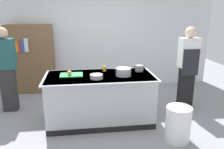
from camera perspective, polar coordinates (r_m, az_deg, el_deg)
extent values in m
plane|color=gray|center=(4.45, -2.91, -11.42)|extent=(10.00, 10.00, 0.00)
cube|color=silver|center=(6.07, -4.82, 10.80)|extent=(6.40, 0.12, 3.00)
cube|color=#B7BABF|center=(4.26, -2.99, -6.04)|extent=(1.90, 0.90, 0.90)
cube|color=#B7BABF|center=(4.12, -3.08, -0.43)|extent=(1.98, 0.98, 0.03)
cube|color=black|center=(4.03, -2.35, -13.76)|extent=(1.90, 0.01, 0.10)
cube|color=green|center=(4.17, -10.12, -0.10)|extent=(0.40, 0.28, 0.02)
sphere|color=tan|center=(4.11, -10.60, 0.42)|extent=(0.09, 0.09, 0.09)
cylinder|color=#B7BABF|center=(4.08, 2.88, 0.66)|extent=(0.27, 0.27, 0.14)
cube|color=black|center=(4.04, 0.78, 1.25)|extent=(0.04, 0.02, 0.01)
cube|color=black|center=(4.10, 4.97, 1.39)|extent=(0.04, 0.02, 0.01)
cylinder|color=#99999E|center=(4.41, 6.84, 1.57)|extent=(0.16, 0.16, 0.12)
cube|color=black|center=(4.37, 5.67, 2.05)|extent=(0.04, 0.02, 0.01)
cube|color=black|center=(4.42, 8.03, 2.12)|extent=(0.04, 0.02, 0.01)
cylinder|color=#B7BABF|center=(3.91, -3.91, -0.51)|extent=(0.22, 0.22, 0.08)
cylinder|color=yellow|center=(4.38, -1.94, 1.47)|extent=(0.07, 0.07, 0.10)
cylinder|color=white|center=(3.87, 16.20, -11.78)|extent=(0.40, 0.40, 0.58)
cube|color=black|center=(5.08, 17.93, -3.11)|extent=(0.28, 0.20, 0.90)
cube|color=white|center=(4.90, 18.69, 5.21)|extent=(0.38, 0.24, 0.60)
sphere|color=beige|center=(4.84, 19.12, 9.97)|extent=(0.22, 0.22, 0.22)
cube|color=#232328|center=(4.83, 19.14, 2.82)|extent=(0.34, 0.02, 0.54)
cube|color=#2C2C2C|center=(5.16, -24.32, -3.50)|extent=(0.28, 0.20, 0.90)
cube|color=#1F5051|center=(4.98, -25.31, 4.67)|extent=(0.38, 0.24, 0.60)
sphere|color=#D3AA8C|center=(4.92, -25.88, 9.34)|extent=(0.22, 0.22, 0.22)
cube|color=brown|center=(5.99, -19.53, 3.57)|extent=(1.10, 0.28, 1.70)
cube|color=teal|center=(5.89, -24.33, 6.27)|extent=(0.07, 0.03, 0.25)
cube|color=yellow|center=(5.86, -23.63, 6.43)|extent=(0.07, 0.03, 0.27)
cube|color=orange|center=(5.84, -22.82, 6.41)|extent=(0.07, 0.03, 0.26)
cube|color=red|center=(5.82, -22.16, 6.44)|extent=(0.05, 0.03, 0.25)
cube|color=#3351B7|center=(5.81, -21.51, 6.57)|extent=(0.06, 0.03, 0.27)
cube|color=white|center=(5.78, -20.69, 6.86)|extent=(0.09, 0.03, 0.32)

